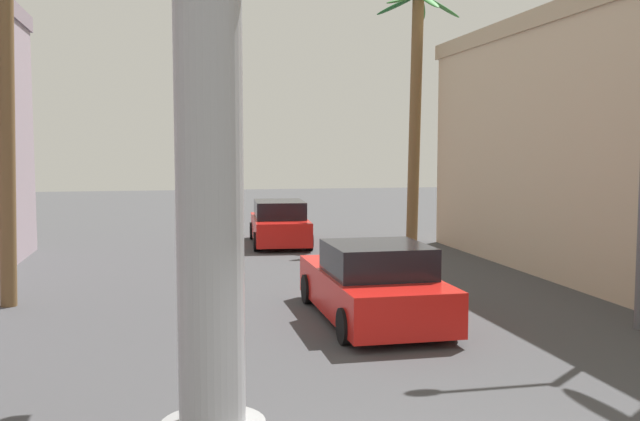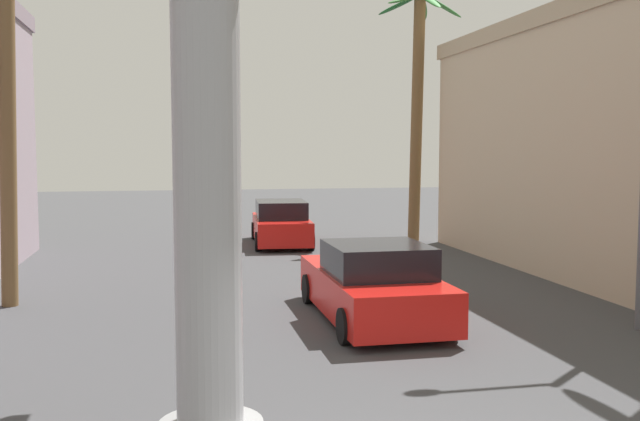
# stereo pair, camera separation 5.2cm
# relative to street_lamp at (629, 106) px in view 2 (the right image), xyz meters

# --- Properties ---
(ground_plane) EXTENTS (88.95, 88.95, 0.00)m
(ground_plane) POSITION_rel_street_lamp_xyz_m (-5.71, 3.85, -4.17)
(ground_plane) COLOR #424244
(street_lamp) EXTENTS (2.43, 0.28, 6.86)m
(street_lamp) POSITION_rel_street_lamp_xyz_m (0.00, 0.00, 0.00)
(street_lamp) COLOR #59595E
(street_lamp) RESTS_ON ground
(traffic_light_mast) EXTENTS (5.09, 0.32, 6.38)m
(traffic_light_mast) POSITION_rel_street_lamp_xyz_m (-10.30, -0.28, 0.29)
(traffic_light_mast) COLOR #333333
(traffic_light_mast) RESTS_ON ground
(car_lead) EXTENTS (2.12, 4.83, 1.56)m
(car_lead) POSITION_rel_street_lamp_xyz_m (-4.32, 1.75, -3.46)
(car_lead) COLOR black
(car_lead) RESTS_ON ground
(car_far) EXTENTS (2.25, 4.67, 1.56)m
(car_far) POSITION_rel_street_lamp_xyz_m (-4.39, 13.27, -3.43)
(car_far) COLOR black
(car_far) RESTS_ON ground
(palm_tree_far_right) EXTENTS (3.05, 3.06, 9.02)m
(palm_tree_far_right) POSITION_rel_street_lamp_xyz_m (0.66, 13.30, 1.00)
(palm_tree_far_right) COLOR brown
(palm_tree_far_right) RESTS_ON ground
(palm_tree_mid_left) EXTENTS (2.93, 2.81, 8.22)m
(palm_tree_mid_left) POSITION_rel_street_lamp_xyz_m (-11.57, 4.64, 0.83)
(palm_tree_mid_left) COLOR brown
(palm_tree_mid_left) RESTS_ON ground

